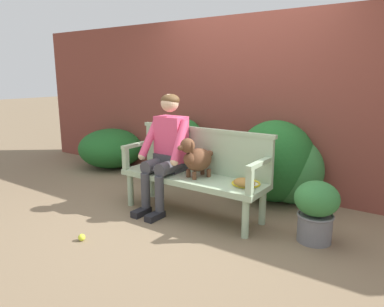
{
  "coord_description": "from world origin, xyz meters",
  "views": [
    {
      "loc": [
        2.15,
        -3.06,
        1.52
      ],
      "look_at": [
        0.0,
        0.0,
        0.69
      ],
      "focal_mm": 33.51,
      "sensor_mm": 36.0,
      "label": 1
    }
  ],
  "objects_px": {
    "tennis_racket": "(247,183)",
    "baseball_glove": "(244,183)",
    "garden_bench": "(192,181)",
    "person_seated": "(167,148)",
    "dog_on_bench": "(196,158)",
    "potted_plant": "(316,208)",
    "tennis_ball": "(82,237)"
  },
  "relations": [
    {
      "from": "tennis_racket",
      "to": "baseball_glove",
      "type": "xyz_separation_m",
      "value": [
        0.02,
        -0.12,
        0.04
      ]
    },
    {
      "from": "garden_bench",
      "to": "person_seated",
      "type": "bearing_deg",
      "value": -177.86
    },
    {
      "from": "garden_bench",
      "to": "baseball_glove",
      "type": "distance_m",
      "value": 0.65
    },
    {
      "from": "baseball_glove",
      "to": "dog_on_bench",
      "type": "bearing_deg",
      "value": 177.67
    },
    {
      "from": "garden_bench",
      "to": "person_seated",
      "type": "xyz_separation_m",
      "value": [
        -0.34,
        -0.01,
        0.33
      ]
    },
    {
      "from": "tennis_racket",
      "to": "potted_plant",
      "type": "relative_size",
      "value": 0.99
    },
    {
      "from": "tennis_racket",
      "to": "tennis_ball",
      "type": "distance_m",
      "value": 1.69
    },
    {
      "from": "dog_on_bench",
      "to": "tennis_racket",
      "type": "xyz_separation_m",
      "value": [
        0.56,
        0.11,
        -0.21
      ]
    },
    {
      "from": "person_seated",
      "to": "baseball_glove",
      "type": "distance_m",
      "value": 1.01
    },
    {
      "from": "person_seated",
      "to": "dog_on_bench",
      "type": "xyz_separation_m",
      "value": [
        0.4,
        -0.01,
        -0.05
      ]
    },
    {
      "from": "person_seated",
      "to": "baseball_glove",
      "type": "height_order",
      "value": "person_seated"
    },
    {
      "from": "garden_bench",
      "to": "tennis_ball",
      "type": "bearing_deg",
      "value": -112.38
    },
    {
      "from": "tennis_racket",
      "to": "tennis_ball",
      "type": "bearing_deg",
      "value": -131.67
    },
    {
      "from": "garden_bench",
      "to": "tennis_ball",
      "type": "xyz_separation_m",
      "value": [
        -0.47,
        -1.13,
        -0.35
      ]
    },
    {
      "from": "dog_on_bench",
      "to": "baseball_glove",
      "type": "height_order",
      "value": "dog_on_bench"
    },
    {
      "from": "tennis_racket",
      "to": "potted_plant",
      "type": "xyz_separation_m",
      "value": [
        0.69,
        0.02,
        -0.13
      ]
    },
    {
      "from": "garden_bench",
      "to": "tennis_racket",
      "type": "bearing_deg",
      "value": 8.29
    },
    {
      "from": "baseball_glove",
      "to": "potted_plant",
      "type": "relative_size",
      "value": 0.38
    },
    {
      "from": "tennis_ball",
      "to": "potted_plant",
      "type": "distance_m",
      "value": 2.18
    },
    {
      "from": "tennis_racket",
      "to": "person_seated",
      "type": "bearing_deg",
      "value": -173.86
    },
    {
      "from": "dog_on_bench",
      "to": "baseball_glove",
      "type": "xyz_separation_m",
      "value": [
        0.58,
        -0.0,
        -0.17
      ]
    },
    {
      "from": "baseball_glove",
      "to": "tennis_ball",
      "type": "bearing_deg",
      "value": -137.28
    },
    {
      "from": "tennis_ball",
      "to": "potted_plant",
      "type": "relative_size",
      "value": 0.11
    },
    {
      "from": "dog_on_bench",
      "to": "tennis_racket",
      "type": "relative_size",
      "value": 0.77
    },
    {
      "from": "person_seated",
      "to": "dog_on_bench",
      "type": "distance_m",
      "value": 0.41
    },
    {
      "from": "tennis_racket",
      "to": "tennis_ball",
      "type": "xyz_separation_m",
      "value": [
        -1.09,
        -1.22,
        -0.42
      ]
    },
    {
      "from": "baseball_glove",
      "to": "tennis_racket",
      "type": "bearing_deg",
      "value": 98.73
    },
    {
      "from": "dog_on_bench",
      "to": "tennis_ball",
      "type": "relative_size",
      "value": 6.63
    },
    {
      "from": "dog_on_bench",
      "to": "tennis_ball",
      "type": "height_order",
      "value": "dog_on_bench"
    },
    {
      "from": "baseball_glove",
      "to": "potted_plant",
      "type": "bearing_deg",
      "value": 9.3
    },
    {
      "from": "person_seated",
      "to": "potted_plant",
      "type": "xyz_separation_m",
      "value": [
        1.65,
        0.12,
        -0.39
      ]
    },
    {
      "from": "dog_on_bench",
      "to": "tennis_ball",
      "type": "distance_m",
      "value": 1.38
    }
  ]
}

